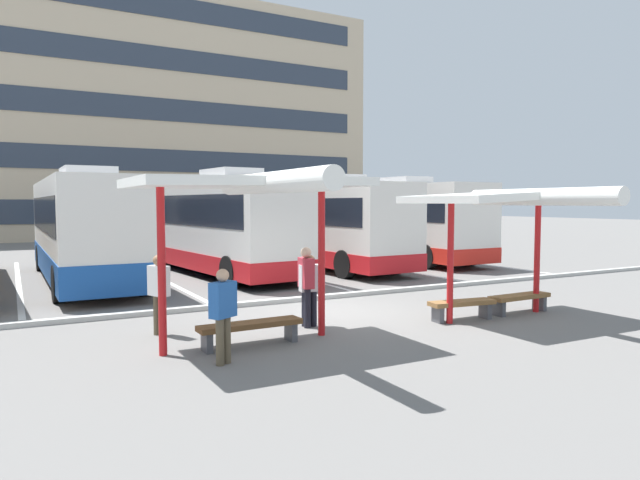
{
  "coord_description": "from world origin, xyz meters",
  "views": [
    {
      "loc": [
        -6.71,
        -11.89,
        2.64
      ],
      "look_at": [
        1.74,
        3.55,
        1.48
      ],
      "focal_mm": 31.74,
      "sensor_mm": 36.0,
      "label": 1
    }
  ],
  "objects_px": {
    "bench_2": "(520,299)",
    "waiting_passenger_2": "(159,289)",
    "bench_1": "(462,306)",
    "waiting_shelter_1": "(506,199)",
    "waiting_passenger_0": "(306,281)",
    "bench_0": "(251,328)",
    "coach_bus_4": "(384,221)",
    "waiting_passenger_1": "(223,310)",
    "coach_bus_2": "(217,225)",
    "coach_bus_1": "(84,230)",
    "waiting_shelter_0": "(252,187)",
    "waiting_passenger_3": "(310,286)",
    "coach_bus_3": "(318,224)"
  },
  "relations": [
    {
      "from": "bench_2",
      "to": "waiting_passenger_2",
      "type": "height_order",
      "value": "waiting_passenger_2"
    },
    {
      "from": "coach_bus_1",
      "to": "coach_bus_2",
      "type": "distance_m",
      "value": 4.6
    },
    {
      "from": "coach_bus_4",
      "to": "waiting_passenger_2",
      "type": "height_order",
      "value": "coach_bus_4"
    },
    {
      "from": "bench_2",
      "to": "waiting_passenger_3",
      "type": "relative_size",
      "value": 1.13
    },
    {
      "from": "coach_bus_4",
      "to": "waiting_passenger_1",
      "type": "relative_size",
      "value": 7.81
    },
    {
      "from": "bench_1",
      "to": "waiting_shelter_1",
      "type": "bearing_deg",
      "value": -22.7
    },
    {
      "from": "coach_bus_3",
      "to": "waiting_passenger_2",
      "type": "xyz_separation_m",
      "value": [
        -8.57,
        -9.16,
        -0.83
      ]
    },
    {
      "from": "waiting_shelter_1",
      "to": "bench_2",
      "type": "height_order",
      "value": "waiting_shelter_1"
    },
    {
      "from": "coach_bus_4",
      "to": "bench_0",
      "type": "xyz_separation_m",
      "value": [
        -11.79,
        -12.5,
        -1.45
      ]
    },
    {
      "from": "coach_bus_2",
      "to": "coach_bus_4",
      "type": "bearing_deg",
      "value": 11.58
    },
    {
      "from": "coach_bus_1",
      "to": "waiting_passenger_2",
      "type": "relative_size",
      "value": 7.03
    },
    {
      "from": "bench_0",
      "to": "bench_1",
      "type": "xyz_separation_m",
      "value": [
        5.02,
        -0.14,
        -0.01
      ]
    },
    {
      "from": "bench_0",
      "to": "waiting_passenger_1",
      "type": "distance_m",
      "value": 1.33
    },
    {
      "from": "waiting_shelter_1",
      "to": "waiting_passenger_0",
      "type": "bearing_deg",
      "value": 161.27
    },
    {
      "from": "waiting_passenger_1",
      "to": "waiting_shelter_0",
      "type": "bearing_deg",
      "value": 42.59
    },
    {
      "from": "bench_2",
      "to": "waiting_shelter_0",
      "type": "bearing_deg",
      "value": 179.65
    },
    {
      "from": "coach_bus_1",
      "to": "bench_1",
      "type": "height_order",
      "value": "coach_bus_1"
    },
    {
      "from": "coach_bus_1",
      "to": "coach_bus_3",
      "type": "distance_m",
      "value": 8.98
    },
    {
      "from": "bench_0",
      "to": "bench_1",
      "type": "relative_size",
      "value": 1.23
    },
    {
      "from": "coach_bus_1",
      "to": "waiting_passenger_1",
      "type": "bearing_deg",
      "value": -85.79
    },
    {
      "from": "coach_bus_3",
      "to": "waiting_passenger_2",
      "type": "height_order",
      "value": "coach_bus_3"
    },
    {
      "from": "waiting_shelter_0",
      "to": "waiting_passenger_3",
      "type": "height_order",
      "value": "waiting_shelter_0"
    },
    {
      "from": "coach_bus_2",
      "to": "bench_1",
      "type": "relative_size",
      "value": 6.53
    },
    {
      "from": "bench_1",
      "to": "bench_2",
      "type": "distance_m",
      "value": 1.8
    },
    {
      "from": "waiting_shelter_1",
      "to": "waiting_passenger_2",
      "type": "distance_m",
      "value": 7.73
    },
    {
      "from": "waiting_passenger_1",
      "to": "bench_0",
      "type": "bearing_deg",
      "value": 46.97
    },
    {
      "from": "waiting_shelter_1",
      "to": "waiting_passenger_0",
      "type": "relative_size",
      "value": 2.56
    },
    {
      "from": "coach_bus_4",
      "to": "bench_0",
      "type": "bearing_deg",
      "value": -133.33
    },
    {
      "from": "bench_1",
      "to": "waiting_passenger_2",
      "type": "xyz_separation_m",
      "value": [
        -6.3,
        1.81,
        0.59
      ]
    },
    {
      "from": "bench_1",
      "to": "bench_2",
      "type": "xyz_separation_m",
      "value": [
        1.8,
        -0.03,
        0.0
      ]
    },
    {
      "from": "bench_0",
      "to": "waiting_passenger_3",
      "type": "bearing_deg",
      "value": 28.52
    },
    {
      "from": "coach_bus_4",
      "to": "waiting_passenger_1",
      "type": "bearing_deg",
      "value": -133.31
    },
    {
      "from": "coach_bus_4",
      "to": "bench_2",
      "type": "bearing_deg",
      "value": -111.42
    },
    {
      "from": "waiting_shelter_0",
      "to": "waiting_passenger_1",
      "type": "height_order",
      "value": "waiting_shelter_0"
    },
    {
      "from": "bench_2",
      "to": "waiting_passenger_3",
      "type": "height_order",
      "value": "waiting_passenger_3"
    },
    {
      "from": "coach_bus_1",
      "to": "bench_2",
      "type": "distance_m",
      "value": 13.9
    },
    {
      "from": "bench_0",
      "to": "bench_2",
      "type": "distance_m",
      "value": 6.82
    },
    {
      "from": "coach_bus_4",
      "to": "waiting_shelter_1",
      "type": "xyz_separation_m",
      "value": [
        -5.87,
        -13.01,
        0.92
      ]
    },
    {
      "from": "coach_bus_4",
      "to": "waiting_passenger_2",
      "type": "xyz_separation_m",
      "value": [
        -13.06,
        -10.83,
        -0.87
      ]
    },
    {
      "from": "waiting_shelter_0",
      "to": "bench_0",
      "type": "distance_m",
      "value": 2.58
    },
    {
      "from": "coach_bus_1",
      "to": "waiting_passenger_3",
      "type": "distance_m",
      "value": 10.42
    },
    {
      "from": "coach_bus_2",
      "to": "waiting_passenger_2",
      "type": "height_order",
      "value": "coach_bus_2"
    },
    {
      "from": "coach_bus_4",
      "to": "bench_1",
      "type": "relative_size",
      "value": 7.64
    },
    {
      "from": "coach_bus_2",
      "to": "waiting_shelter_0",
      "type": "height_order",
      "value": "coach_bus_2"
    },
    {
      "from": "bench_1",
      "to": "waiting_passenger_3",
      "type": "height_order",
      "value": "waiting_passenger_3"
    },
    {
      "from": "coach_bus_2",
      "to": "waiting_passenger_1",
      "type": "bearing_deg",
      "value": -107.91
    },
    {
      "from": "bench_1",
      "to": "waiting_passenger_2",
      "type": "height_order",
      "value": "waiting_passenger_2"
    },
    {
      "from": "bench_2",
      "to": "waiting_passenger_2",
      "type": "bearing_deg",
      "value": 167.23
    },
    {
      "from": "coach_bus_2",
      "to": "waiting_passenger_1",
      "type": "distance_m",
      "value": 12.18
    },
    {
      "from": "waiting_passenger_1",
      "to": "bench_2",
      "type": "bearing_deg",
      "value": 5.36
    }
  ]
}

